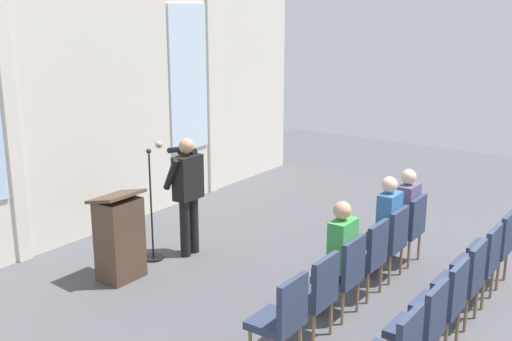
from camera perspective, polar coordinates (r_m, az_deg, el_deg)
The scene contains 18 objects.
rear_partition at distance 9.52m, azimuth -14.55°, elevation 5.60°, with size 10.14×0.14×3.80m.
speaker at distance 8.53m, azimuth -6.35°, elevation -1.60°, with size 0.51×0.69×1.66m.
mic_stand at distance 8.61m, azimuth -9.49°, elevation -5.94°, with size 0.28×0.28×1.55m.
lectern at distance 8.02m, azimuth -12.44°, elevation -6.02°, with size 0.60×0.48×1.16m.
chair_r0_c0 at distance 6.01m, azimuth 2.44°, elevation -13.19°, with size 0.46×0.44×0.94m.
chair_r0_c1 at distance 6.49m, azimuth 5.49°, elevation -11.05°, with size 0.46×0.44×0.94m.
chair_r0_c2 at distance 6.98m, azimuth 8.08°, elevation -9.19°, with size 0.46×0.44×0.94m.
audience_r0_c2 at distance 6.93m, azimuth 7.55°, elevation -7.48°, with size 0.36×0.39×1.34m.
chair_r0_c3 at distance 7.49m, azimuth 10.30°, elevation -7.57°, with size 0.46×0.44×0.94m.
chair_r0_c4 at distance 8.02m, azimuth 12.21°, elevation -6.14°, with size 0.46×0.44×0.94m.
audience_r0_c4 at distance 7.98m, azimuth 11.76°, elevation -4.65°, with size 0.36×0.39×1.34m.
chair_r0_c5 at distance 8.56m, azimuth 13.88°, elevation -4.89°, with size 0.46×0.44×0.94m.
audience_r0_c5 at distance 8.53m, azimuth 13.45°, elevation -3.60°, with size 0.36×0.39×1.30m.
chair_r1_c1 at distance 6.07m, azimuth 15.06°, elevation -13.46°, with size 0.46×0.44×0.94m.
chair_r1_c2 at distance 6.59m, azimuth 17.02°, elevation -11.23°, with size 0.46×0.44×0.94m.
chair_r1_c3 at distance 7.14m, azimuth 18.66°, elevation -9.32°, with size 0.46×0.44×0.94m.
chair_r1_c4 at distance 7.69m, azimuth 20.05°, elevation -7.68°, with size 0.46×0.44×0.94m.
chair_r1_c5 at distance 8.25m, azimuth 21.24°, elevation -6.25°, with size 0.46×0.44×0.94m.
Camera 1 is at (-6.01, -0.48, 3.35)m, focal length 43.51 mm.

